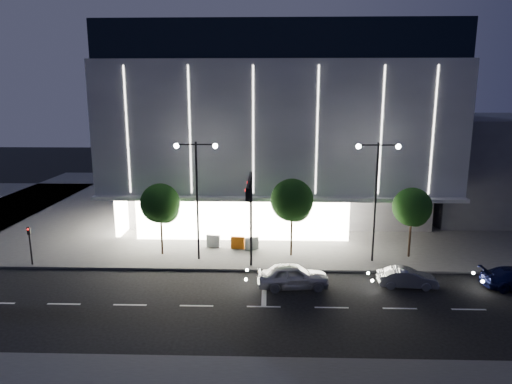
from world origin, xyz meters
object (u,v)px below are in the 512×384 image
object	(u,v)px
tree_right	(412,209)
car_second	(407,278)
barrier_d	(252,244)
barrier_c	(238,243)
car_lead	(293,276)
barrier_b	(213,241)
tree_mid	(292,202)
ped_signal_far	(30,242)
traffic_mast	(250,205)
street_lamp_west	(197,183)
tree_left	(161,205)
street_lamp_east	(376,184)

from	to	relation	value
tree_right	car_second	bearing A→B (deg)	-107.86
barrier_d	barrier_c	bearing A→B (deg)	152.86
car_lead	barrier_d	world-z (taller)	car_lead
car_lead	barrier_b	bearing A→B (deg)	34.25
tree_mid	car_lead	xyz separation A→B (m)	(-0.16, -5.70, -3.54)
barrier_b	barrier_c	xyz separation A→B (m)	(2.01, -0.36, 0.00)
car_lead	barrier_c	xyz separation A→B (m)	(-4.08, 7.07, -0.14)
ped_signal_far	barrier_b	bearing A→B (deg)	18.43
tree_mid	tree_right	distance (m)	9.01
traffic_mast	car_second	size ratio (longest dim) A/B	1.87
car_second	barrier_c	distance (m)	13.35
ped_signal_far	barrier_b	xyz separation A→B (m)	(12.77, 4.26, -1.24)
ped_signal_far	tree_mid	world-z (taller)	tree_mid
car_second	barrier_d	size ratio (longest dim) A/B	3.43
traffic_mast	ped_signal_far	bearing A→B (deg)	175.85
barrier_d	street_lamp_west	bearing A→B (deg)	-169.29
tree_left	barrier_c	xyz separation A→B (m)	(5.75, 1.37, -3.38)
tree_left	car_lead	bearing A→B (deg)	-30.09
car_lead	street_lamp_east	bearing A→B (deg)	-57.78
tree_mid	barrier_d	size ratio (longest dim) A/B	5.59
car_second	barrier_c	xyz separation A→B (m)	(-11.51, 6.76, 0.03)
car_second	barrier_c	size ratio (longest dim) A/B	3.43
tree_right	car_lead	bearing A→B (deg)	-148.11
street_lamp_west	car_lead	distance (m)	9.78
car_lead	tree_right	bearing A→B (deg)	-63.22
tree_mid	car_lead	bearing A→B (deg)	-91.63
tree_mid	barrier_c	distance (m)	5.79
tree_left	barrier_b	distance (m)	5.33
street_lamp_west	barrier_d	bearing A→B (deg)	29.71
barrier_d	barrier_b	bearing A→B (deg)	151.52
ped_signal_far	tree_right	world-z (taller)	tree_right
traffic_mast	tree_mid	distance (m)	4.82
tree_right	car_second	size ratio (longest dim) A/B	1.46
tree_left	car_second	distance (m)	18.40
car_second	tree_mid	bearing A→B (deg)	56.83
car_lead	street_lamp_west	bearing A→B (deg)	50.61
street_lamp_west	barrier_d	xyz separation A→B (m)	(3.91, 2.23, -5.31)
traffic_mast	street_lamp_west	size ratio (longest dim) A/B	0.79
street_lamp_east	barrier_d	bearing A→B (deg)	166.23
traffic_mast	car_lead	bearing A→B (deg)	-35.16
street_lamp_west	ped_signal_far	bearing A→B (deg)	-172.87
tree_mid	barrier_c	xyz separation A→B (m)	(-4.25, 1.37, -3.68)
car_lead	tree_mid	bearing A→B (deg)	-6.74
ped_signal_far	tree_mid	size ratio (longest dim) A/B	0.49
barrier_b	tree_right	bearing A→B (deg)	4.68
barrier_c	barrier_d	size ratio (longest dim) A/B	1.00
street_lamp_east	car_lead	bearing A→B (deg)	-142.67
tree_left	barrier_c	world-z (taller)	tree_left
traffic_mast	barrier_b	xyz separation A→B (m)	(-3.23, 5.42, -4.38)
car_lead	traffic_mast	bearing A→B (deg)	49.73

